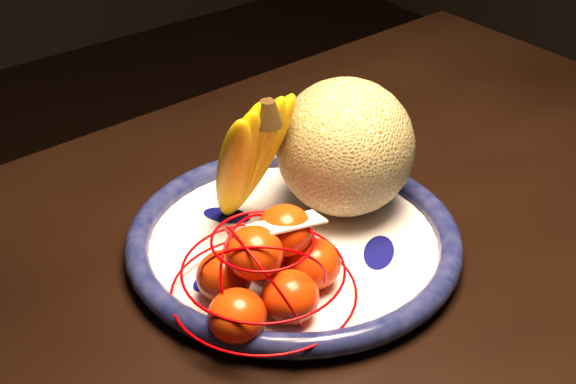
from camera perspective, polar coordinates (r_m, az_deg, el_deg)
fruit_bowl at (r=0.91m, az=0.38°, el=-3.23°), size 0.35×0.35×0.03m
cantaloupe at (r=0.93m, az=3.72°, el=2.92°), size 0.15×0.15×0.15m
banana_bunch at (r=0.89m, az=-2.76°, el=2.38°), size 0.11×0.11×0.17m
mandarin_bag at (r=0.82m, az=-1.36°, el=-5.11°), size 0.18×0.18×0.11m
price_tag at (r=0.81m, az=-0.06°, el=-2.05°), size 0.07×0.04×0.01m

